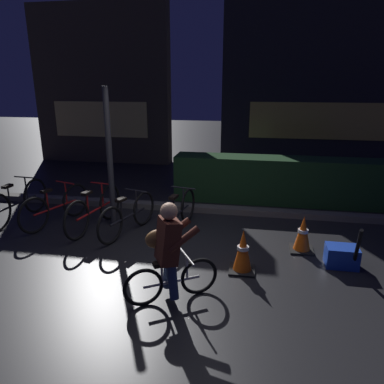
% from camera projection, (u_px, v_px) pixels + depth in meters
% --- Properties ---
extents(ground_plane, '(40.00, 40.00, 0.00)m').
position_uv_depth(ground_plane, '(171.00, 261.00, 5.32)').
color(ground_plane, black).
extents(sidewalk_curb, '(12.00, 0.24, 0.12)m').
position_uv_depth(sidewalk_curb, '(196.00, 208.00, 7.37)').
color(sidewalk_curb, '#56544F').
rests_on(sidewalk_curb, ground).
extents(hedge_row, '(4.80, 0.70, 0.99)m').
position_uv_depth(hedge_row, '(285.00, 181.00, 7.78)').
color(hedge_row, '#19381C').
rests_on(hedge_row, ground).
extents(storefront_left, '(4.39, 0.54, 4.83)m').
position_uv_depth(storefront_left, '(102.00, 86.00, 11.37)').
color(storefront_left, '#42382D').
rests_on(storefront_left, ground).
extents(storefront_right, '(5.95, 0.54, 4.87)m').
position_uv_depth(storefront_right, '(321.00, 86.00, 10.87)').
color(storefront_right, '#262328').
rests_on(storefront_right, ground).
extents(street_post, '(0.10, 0.10, 2.48)m').
position_uv_depth(street_post, '(110.00, 159.00, 6.32)').
color(street_post, '#2D2D33').
rests_on(street_post, ground).
extents(parked_bike_leftmost, '(0.46, 1.73, 0.80)m').
position_uv_depth(parked_bike_leftmost, '(17.00, 203.00, 6.76)').
color(parked_bike_leftmost, black).
rests_on(parked_bike_leftmost, ground).
extents(parked_bike_left_mid, '(0.58, 1.55, 0.75)m').
position_uv_depth(parked_bike_left_mid, '(56.00, 207.00, 6.62)').
color(parked_bike_left_mid, black).
rests_on(parked_bike_left_mid, ground).
extents(parked_bike_center_left, '(0.46, 1.68, 0.78)m').
position_uv_depth(parked_bike_center_left, '(94.00, 210.00, 6.41)').
color(parked_bike_center_left, black).
rests_on(parked_bike_center_left, ground).
extents(parked_bike_center_right, '(0.55, 1.52, 0.73)m').
position_uv_depth(parked_bike_center_right, '(128.00, 216.00, 6.19)').
color(parked_bike_center_right, black).
rests_on(parked_bike_center_right, ground).
extents(parked_bike_right_mid, '(0.46, 1.58, 0.74)m').
position_uv_depth(parked_bike_right_mid, '(178.00, 213.00, 6.30)').
color(parked_bike_right_mid, black).
rests_on(parked_bike_right_mid, ground).
extents(traffic_cone_near, '(0.36, 0.36, 0.62)m').
position_uv_depth(traffic_cone_near, '(243.00, 252.00, 4.96)').
color(traffic_cone_near, black).
rests_on(traffic_cone_near, ground).
extents(traffic_cone_far, '(0.36, 0.36, 0.58)m').
position_uv_depth(traffic_cone_far, '(303.00, 234.00, 5.57)').
color(traffic_cone_far, black).
rests_on(traffic_cone_far, ground).
extents(blue_crate, '(0.44, 0.32, 0.30)m').
position_uv_depth(blue_crate, '(342.00, 256.00, 5.14)').
color(blue_crate, '#193DB7').
rests_on(blue_crate, ground).
extents(cyclist, '(1.04, 0.66, 1.25)m').
position_uv_depth(cyclist, '(169.00, 252.00, 4.21)').
color(cyclist, black).
rests_on(cyclist, ground).
extents(closed_umbrella, '(0.13, 0.46, 0.76)m').
position_uv_depth(closed_umbrella, '(357.00, 250.00, 4.82)').
color(closed_umbrella, black).
rests_on(closed_umbrella, ground).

